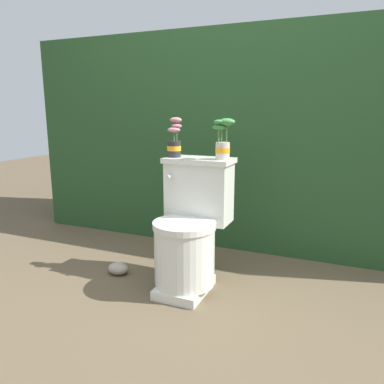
% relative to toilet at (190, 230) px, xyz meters
% --- Properties ---
extents(ground_plane, '(12.00, 12.00, 0.00)m').
position_rel_toilet_xyz_m(ground_plane, '(0.08, -0.07, -0.36)').
color(ground_plane, brown).
extents(hedge_backdrop, '(3.58, 0.95, 1.64)m').
position_rel_toilet_xyz_m(hedge_backdrop, '(0.08, 1.17, 0.46)').
color(hedge_backdrop, '#234723').
rests_on(hedge_backdrop, ground).
extents(toilet, '(0.41, 0.52, 0.77)m').
position_rel_toilet_xyz_m(toilet, '(0.00, 0.00, 0.00)').
color(toilet, silver).
rests_on(toilet, ground).
extents(potted_plant_left, '(0.09, 0.09, 0.24)m').
position_rel_toilet_xyz_m(potted_plant_left, '(-0.16, 0.12, 0.51)').
color(potted_plant_left, '#262628').
rests_on(potted_plant_left, toilet).
extents(potted_plant_midleft, '(0.13, 0.10, 0.24)m').
position_rel_toilet_xyz_m(potted_plant_midleft, '(0.15, 0.12, 0.52)').
color(potted_plant_midleft, beige).
rests_on(potted_plant_midleft, toilet).
extents(garden_stone, '(0.14, 0.11, 0.08)m').
position_rel_toilet_xyz_m(garden_stone, '(-0.50, -0.03, -0.32)').
color(garden_stone, '#9E9384').
rests_on(garden_stone, ground).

